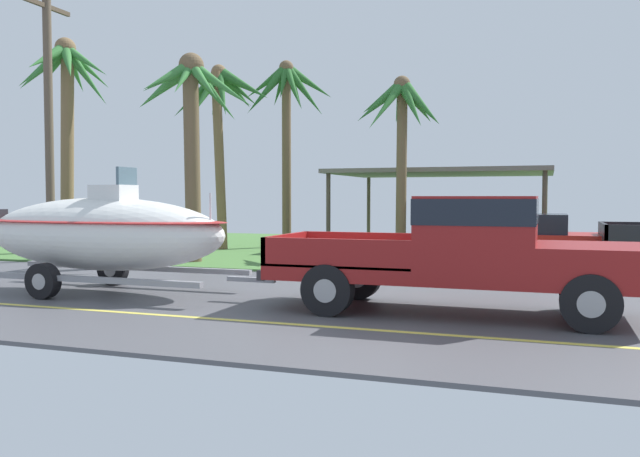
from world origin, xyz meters
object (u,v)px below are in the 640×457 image
Objects in this scene: carport_awning at (443,174)px; pickup_truck_towing at (476,249)px; boat_on_trailer at (102,233)px; parked_sedan_near at (521,241)px; palm_tree_near_left at (220,105)px; palm_tree_far_right at (65,90)px; utility_pole at (49,119)px; palm_tree_near_right at (288,103)px; palm_tree_mid at (191,106)px; palm_tree_far_left at (401,118)px.

pickup_truck_towing is at bearing -78.99° from carport_awning.
boat_on_trailer reaches higher than parked_sedan_near.
palm_tree_near_left is at bearing -156.03° from carport_awning.
utility_pole reaches higher than palm_tree_far_right.
pickup_truck_towing is at bearing -20.76° from utility_pole.
parked_sedan_near is at bearing 45.72° from boat_on_trailer.
palm_tree_near_right is 8.03m from utility_pole.
pickup_truck_towing is 0.76× the size of utility_pole.
palm_tree_mid reaches higher than pickup_truck_towing.
parked_sedan_near is 5.06m from palm_tree_far_left.
palm_tree_far_right reaches higher than boat_on_trailer.
parked_sedan_near is 9.88m from palm_tree_near_right.
palm_tree_near_left is at bearing 175.97° from palm_tree_far_left.
palm_tree_far_left is at bearing -27.34° from palm_tree_near_right.
palm_tree_far_left is at bearing 66.24° from boat_on_trailer.
palm_tree_far_right is at bearing -143.97° from palm_tree_near_right.
palm_tree_far_right is (-13.59, 6.81, 4.20)m from pickup_truck_towing.
palm_tree_far_left reaches higher than pickup_truck_towing.
palm_tree_near_left is 5.50m from utility_pole.
palm_tree_near_left is 0.90× the size of palm_tree_far_right.
palm_tree_far_right is (-13.97, -0.70, 4.55)m from parked_sedan_near.
palm_tree_near_right reaches higher than palm_tree_near_left.
pickup_truck_towing is at bearing -26.63° from palm_tree_far_right.
palm_tree_far_right is at bearing 120.21° from utility_pole.
palm_tree_near_left is 1.15× the size of palm_tree_far_left.
utility_pole is (-4.67, -6.44, -1.09)m from palm_tree_near_right.
palm_tree_near_right is 0.96× the size of palm_tree_far_right.
palm_tree_near_right is (-8.05, 3.60, 4.46)m from parked_sedan_near.
palm_tree_far_left is (4.58, -2.37, -0.99)m from palm_tree_near_right.
palm_tree_mid is (-8.53, -2.15, 3.61)m from parked_sedan_near.
parked_sedan_near is at bearing 14.12° from palm_tree_mid.
palm_tree_mid reaches higher than boat_on_trailer.
utility_pole reaches higher than palm_tree_mid.
carport_awning is 12.60m from utility_pole.
palm_tree_near_left is at bearing 28.93° from palm_tree_far_right.
pickup_truck_towing is 1.04× the size of palm_tree_mid.
parked_sedan_near is (0.38, 7.51, -0.35)m from pickup_truck_towing.
utility_pole is (-5.40, 4.68, 2.90)m from boat_on_trailer.
pickup_truck_towing is 0.90× the size of palm_tree_near_right.
parked_sedan_near is at bearing 87.14° from pickup_truck_towing.
boat_on_trailer is 6.34m from palm_tree_mid.
palm_tree_near_right reaches higher than carport_awning.
palm_tree_near_right is (-0.72, 11.12, 4.00)m from boat_on_trailer.
palm_tree_far_right reaches higher than palm_tree_mid.
palm_tree_far_left is at bearing 23.75° from utility_pole.
palm_tree_mid is (-1.21, 5.37, 3.15)m from boat_on_trailer.
pickup_truck_towing is at bearing -0.00° from boat_on_trailer.
palm_tree_near_right reaches higher than palm_tree_far_left.
parked_sedan_near is 0.82× the size of palm_tree_mid.
pickup_truck_towing is at bearing -92.86° from parked_sedan_near.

